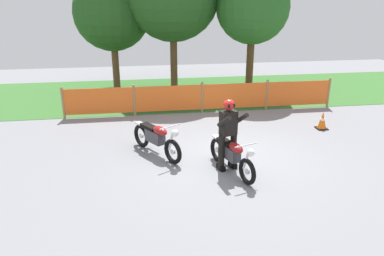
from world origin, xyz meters
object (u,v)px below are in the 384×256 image
object	(u,v)px
motorcycle_trailing	(232,155)
rider_trailing	(228,132)
motorcycle_lead	(157,138)
traffic_cone	(322,121)

from	to	relation	value
motorcycle_trailing	rider_trailing	xyz separation A→B (m)	(-0.06, 0.17, 0.49)
motorcycle_lead	rider_trailing	size ratio (longest dim) A/B	1.02
motorcycle_lead	motorcycle_trailing	world-z (taller)	motorcycle_lead
motorcycle_lead	motorcycle_trailing	xyz separation A→B (m)	(1.64, -1.20, -0.02)
traffic_cone	rider_trailing	bearing A→B (deg)	-147.09
motorcycle_lead	rider_trailing	distance (m)	1.95
motorcycle_lead	traffic_cone	xyz separation A→B (m)	(5.01, 1.18, -0.19)
motorcycle_trailing	rider_trailing	distance (m)	0.52
rider_trailing	motorcycle_trailing	bearing A→B (deg)	0.57
rider_trailing	traffic_cone	xyz separation A→B (m)	(3.42, 2.21, -0.66)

